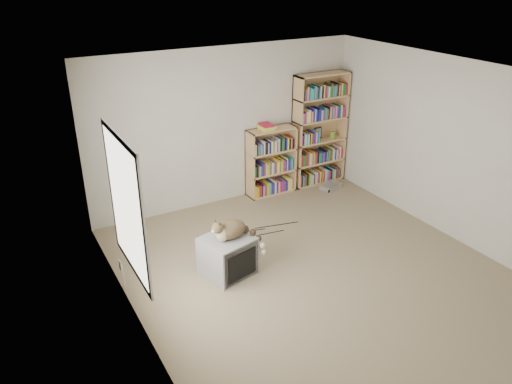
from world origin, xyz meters
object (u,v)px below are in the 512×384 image
crt_tv (228,256)px  bookcase_tall (319,133)px  bookcase_short (271,164)px  dvd_player (331,186)px  cat (235,232)px

crt_tv → bookcase_tall: bearing=20.4°
bookcase_tall → bookcase_short: bearing=-180.0°
bookcase_tall → bookcase_short: 1.05m
bookcase_short → dvd_player: bearing=-20.5°
bookcase_short → dvd_player: (1.01, -0.38, -0.48)m
crt_tv → bookcase_tall: bookcase_tall is taller
crt_tv → bookcase_short: 2.54m
cat → bookcase_short: size_ratio=0.57×
bookcase_tall → dvd_player: 0.96m
cat → bookcase_tall: bearing=25.4°
cat → dvd_player: bearing=19.1°
bookcase_tall → dvd_player: (0.04, -0.38, -0.88)m
crt_tv → bookcase_short: (1.73, 1.84, 0.27)m
cat → bookcase_tall: 3.23m
dvd_player → bookcase_tall: bearing=77.7°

